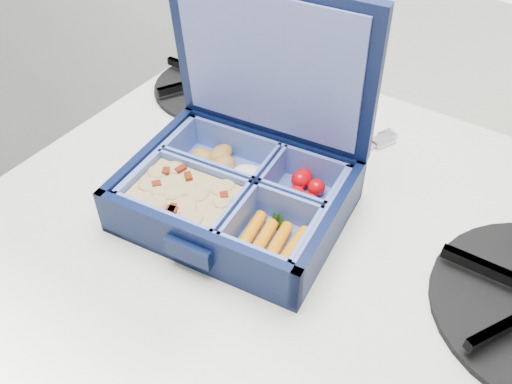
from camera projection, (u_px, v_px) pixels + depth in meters
The scene contains 3 objects.
bento_box at pixel (236, 195), 0.53m from camera, with size 0.21×0.16×0.05m, color black, non-canonical shape.
burner_grate_rear at pixel (217, 83), 0.70m from camera, with size 0.16×0.16×0.02m, color black.
fork at pixel (328, 162), 0.60m from camera, with size 0.02×0.16×0.01m, color #B9B5D2, non-canonical shape.
Camera 1 is at (0.07, 1.33, 1.35)m, focal length 38.00 mm.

